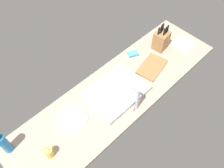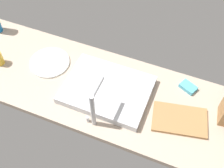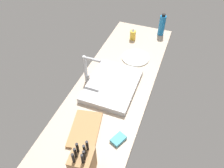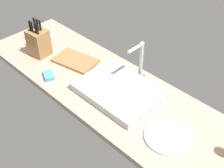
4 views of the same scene
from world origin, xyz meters
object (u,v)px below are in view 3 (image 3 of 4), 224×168
at_px(sink_basin, 112,85).
at_px(cutting_board, 85,129).
at_px(dinner_plate, 136,58).
at_px(dish_sponge, 118,139).
at_px(water_bottle, 162,25).
at_px(soap_bottle, 133,35).
at_px(knife_block, 83,163).
at_px(faucet, 87,68).

bearing_deg(sink_basin, cutting_board, 176.51).
relative_size(dinner_plate, dish_sponge, 2.66).
bearing_deg(water_bottle, soap_bottle, 127.78).
relative_size(knife_block, water_bottle, 1.16).
height_order(soap_bottle, dish_sponge, soap_bottle).
distance_m(knife_block, cutting_board, 0.28).
bearing_deg(faucet, dish_sponge, -136.03).
distance_m(knife_block, dinner_plate, 1.07).
bearing_deg(water_bottle, sink_basin, 167.64).
xyz_separation_m(knife_block, cutting_board, (0.24, 0.11, -0.09)).
bearing_deg(faucet, water_bottle, -23.53).
xyz_separation_m(sink_basin, faucet, (-0.01, 0.19, 0.12)).
bearing_deg(knife_block, soap_bottle, -1.50).
bearing_deg(soap_bottle, dish_sponge, -167.57).
height_order(water_bottle, dish_sponge, water_bottle).
relative_size(sink_basin, soap_bottle, 4.04).
bearing_deg(soap_bottle, dinner_plate, -157.95).
bearing_deg(sink_basin, soap_bottle, 3.88).
distance_m(sink_basin, cutting_board, 0.42).
distance_m(faucet, water_bottle, 0.95).
relative_size(knife_block, cutting_board, 0.90).
relative_size(faucet, dinner_plate, 1.03).
xyz_separation_m(sink_basin, dinner_plate, (0.40, -0.07, -0.02)).
bearing_deg(faucet, dinner_plate, -31.81).
xyz_separation_m(sink_basin, knife_block, (-0.66, -0.08, 0.07)).
relative_size(faucet, soap_bottle, 2.12).
bearing_deg(dinner_plate, soap_bottle, 22.05).
xyz_separation_m(cutting_board, dinner_plate, (0.82, -0.09, -0.00)).
relative_size(faucet, knife_block, 0.98).
height_order(cutting_board, soap_bottle, soap_bottle).
bearing_deg(dish_sponge, knife_block, 155.70).
relative_size(water_bottle, dinner_plate, 0.91).
bearing_deg(dinner_plate, cutting_board, 173.65).
xyz_separation_m(sink_basin, cutting_board, (-0.42, 0.03, -0.01)).
bearing_deg(dish_sponge, sink_basin, 25.24).
height_order(sink_basin, faucet, faucet).
bearing_deg(faucet, cutting_board, -157.79).
xyz_separation_m(faucet, water_bottle, (0.87, -0.38, -0.04)).
bearing_deg(cutting_board, soap_bottle, 1.07).
bearing_deg(sink_basin, faucet, 93.73).
relative_size(cutting_board, dish_sponge, 3.11).
distance_m(sink_basin, dinner_plate, 0.41).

